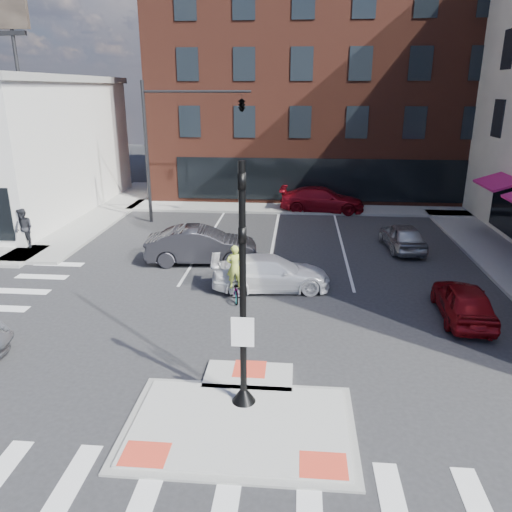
# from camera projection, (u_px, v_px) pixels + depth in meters

# --- Properties ---
(ground) EXTENTS (120.00, 120.00, 0.00)m
(ground) POSITION_uv_depth(u_px,v_px,m) (242.00, 415.00, 12.17)
(ground) COLOR #28282B
(ground) RESTS_ON ground
(refuge_island) EXTENTS (5.40, 4.65, 0.13)m
(refuge_island) POSITION_uv_depth(u_px,v_px,m) (241.00, 420.00, 11.91)
(refuge_island) COLOR gray
(refuge_island) RESTS_ON ground
(sidewalk_n) EXTENTS (26.00, 3.00, 0.15)m
(sidewalk_n) POSITION_uv_depth(u_px,v_px,m) (325.00, 209.00, 32.67)
(sidewalk_n) COLOR gray
(sidewalk_n) RESTS_ON ground
(building_n) EXTENTS (24.40, 18.40, 15.50)m
(building_n) POSITION_uv_depth(u_px,v_px,m) (324.00, 85.00, 39.64)
(building_n) COLOR #4F2318
(building_n) RESTS_ON ground
(building_far_left) EXTENTS (10.00, 12.00, 10.00)m
(building_far_left) POSITION_uv_depth(u_px,v_px,m) (257.00, 111.00, 60.00)
(building_far_left) COLOR slate
(building_far_left) RESTS_ON ground
(building_far_right) EXTENTS (12.00, 12.00, 12.00)m
(building_far_right) POSITION_uv_depth(u_px,v_px,m) (365.00, 102.00, 60.50)
(building_far_right) COLOR brown
(building_far_right) RESTS_ON ground
(signal_pole) EXTENTS (0.60, 0.60, 5.98)m
(signal_pole) POSITION_uv_depth(u_px,v_px,m) (243.00, 320.00, 11.79)
(signal_pole) COLOR black
(signal_pole) RESTS_ON refuge_island
(mast_arm_signal) EXTENTS (6.10, 2.24, 8.00)m
(mast_arm_signal) POSITION_uv_depth(u_px,v_px,m) (215.00, 114.00, 27.47)
(mast_arm_signal) COLOR black
(mast_arm_signal) RESTS_ON ground
(red_sedan) EXTENTS (1.77, 3.96, 1.32)m
(red_sedan) POSITION_uv_depth(u_px,v_px,m) (464.00, 301.00, 17.05)
(red_sedan) COLOR maroon
(red_sedan) RESTS_ON ground
(white_pickup) EXTENTS (4.84, 2.45, 1.35)m
(white_pickup) POSITION_uv_depth(u_px,v_px,m) (271.00, 273.00, 19.60)
(white_pickup) COLOR white
(white_pickup) RESTS_ON ground
(bg_car_dark) EXTENTS (5.12, 2.23, 1.64)m
(bg_car_dark) POSITION_uv_depth(u_px,v_px,m) (202.00, 245.00, 22.55)
(bg_car_dark) COLOR #2A2A2F
(bg_car_dark) RESTS_ON ground
(bg_car_silver) EXTENTS (1.94, 4.06, 1.34)m
(bg_car_silver) POSITION_uv_depth(u_px,v_px,m) (402.00, 236.00, 24.45)
(bg_car_silver) COLOR #9EA1A5
(bg_car_silver) RESTS_ON ground
(bg_car_red) EXTENTS (5.49, 2.54, 1.55)m
(bg_car_red) POSITION_uv_depth(u_px,v_px,m) (322.00, 200.00, 32.00)
(bg_car_red) COLOR maroon
(bg_car_red) RESTS_ON ground
(cyclist) EXTENTS (0.93, 1.75, 2.12)m
(cyclist) POSITION_uv_depth(u_px,v_px,m) (235.00, 281.00, 18.64)
(cyclist) COLOR #3F3F44
(cyclist) RESTS_ON ground
(pedestrian_a) EXTENTS (1.12, 0.98, 1.95)m
(pedestrian_a) POSITION_uv_depth(u_px,v_px,m) (24.00, 228.00, 24.13)
(pedestrian_a) COLOR #222327
(pedestrian_a) RESTS_ON sidewalk_nw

